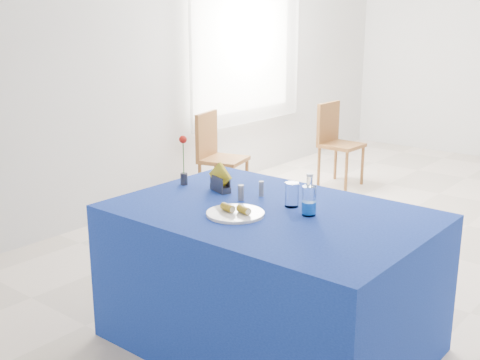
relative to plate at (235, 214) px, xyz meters
The scene contains 15 objects.
floor 2.15m from the plate, 82.11° to the left, with size 7.00×7.00×0.00m, color beige.
room_shell 2.23m from the plate, 82.11° to the left, with size 7.00×7.00×7.00m.
window_pane 3.63m from the plate, 128.23° to the left, with size 0.04×1.50×1.60m, color white.
curtain 3.59m from the plate, 127.33° to the left, with size 0.04×1.75×1.85m, color white.
plate is the anchor object (origin of this frame).
drinking_glass 0.33m from the plate, 64.26° to the left, with size 0.07×0.07×0.13m, color white.
salt_shaker 0.36m from the plate, 105.88° to the left, with size 0.03×0.03×0.09m, color slate.
pepper_shaker 0.25m from the plate, 122.70° to the left, with size 0.03×0.03×0.09m, color slate.
blue_table 0.43m from the plate, 63.12° to the left, with size 1.60×1.10×0.76m.
water_bottle 0.37m from the plate, 38.91° to the left, with size 0.07×0.07×0.21m.
napkin_holder 0.43m from the plate, 140.96° to the left, with size 0.16×0.10×0.17m.
rose_vase 0.65m from the plate, 157.94° to the left, with size 0.05×0.05×0.30m.
chair_win_a 2.64m from the plate, 133.62° to the left, with size 0.47×0.47×0.86m.
chair_win_b 3.47m from the plate, 112.07° to the left, with size 0.39×0.39×0.86m.
banana_pieces 0.03m from the plate, 14.92° to the right, with size 0.17×0.08×0.04m.
Camera 1 is at (1.55, -4.18, 1.72)m, focal length 45.00 mm.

